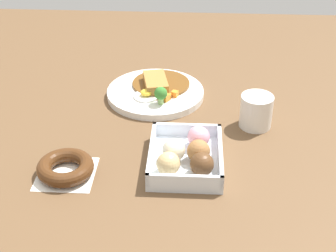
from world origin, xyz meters
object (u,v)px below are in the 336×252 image
(donut_box, at_px, (187,156))
(chocolate_ring_donut, at_px, (65,168))
(curry_plate, at_px, (156,91))
(coffee_mug, at_px, (256,111))

(donut_box, distance_m, chocolate_ring_donut, 0.25)
(curry_plate, height_order, coffee_mug, coffee_mug)
(curry_plate, xyz_separation_m, donut_box, (-0.30, -0.09, 0.01))
(donut_box, relative_size, chocolate_ring_donut, 1.62)
(donut_box, relative_size, coffee_mug, 2.43)
(curry_plate, bearing_deg, chocolate_ring_donut, 154.65)
(curry_plate, xyz_separation_m, chocolate_ring_donut, (-0.34, 0.16, 0.00))
(curry_plate, distance_m, donut_box, 0.31)
(donut_box, bearing_deg, coffee_mug, -43.42)
(curry_plate, bearing_deg, coffee_mug, -117.89)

